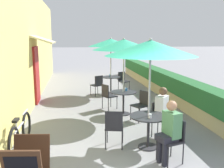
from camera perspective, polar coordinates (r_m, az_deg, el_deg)
The scene contains 21 objects.
cafe_facade_wall at distance 10.25m, azimuth -17.57°, elevation 8.26°, with size 0.98×14.34×4.20m.
planter_hedge at distance 11.00m, azimuth 11.35°, elevation 0.52°, with size 0.60×13.34×1.01m.
patio_table_near at distance 5.62m, azimuth 8.33°, elevation -9.00°, with size 0.83×0.83×0.74m.
patio_umbrella_near at distance 5.30m, azimuth 8.82°, elevation 8.10°, with size 1.93×1.93×2.42m.
cafe_chair_near_left at distance 5.11m, azimuth 13.87°, elevation -11.62°, with size 0.50×0.50×0.87m.
seated_patron_near_left at distance 4.98m, azimuth 12.95°, elevation -10.06°, with size 0.48×0.42×1.25m.
cafe_chair_near_right at distance 6.31m, azimuth 10.73°, elevation -7.18°, with size 0.57×0.57×0.87m.
seated_patron_near_right at distance 6.22m, azimuth 11.73°, elevation -5.84°, with size 0.51×0.51×1.25m.
cafe_chair_near_back at distance 5.55m, azimuth 0.49°, elevation -9.48°, with size 0.48×0.48×0.87m.
coffee_cup_near at distance 5.39m, azimuth 8.67°, elevation -7.25°, with size 0.07×0.07×0.09m.
patio_table_mid at distance 7.92m, azimuth 2.63°, elevation -3.09°, with size 0.83×0.83×0.74m.
patio_umbrella_mid at distance 7.70m, azimuth 2.73°, elevation 8.96°, with size 1.93×1.93×2.42m.
cafe_chair_mid_left at distance 8.47m, azimuth -0.97°, elevation -2.40°, with size 0.54×0.54×0.87m.
cafe_chair_mid_right at distance 7.43m, azimuth 6.73°, elevation -4.34°, with size 0.54×0.54×0.87m.
coffee_cup_mid at distance 8.01m, azimuth 3.28°, elevation -1.25°, with size 0.07×0.07×0.09m.
patio_table_far at distance 10.89m, azimuth -0.27°, elevation 0.70°, with size 0.83×0.83×0.74m.
patio_umbrella_far at distance 10.73m, azimuth -0.28°, elevation 9.43°, with size 1.93×1.93×2.42m.
cafe_chair_far_left at distance 10.41m, azimuth -3.33°, elevation 0.03°, with size 0.54×0.54×0.87m.
cafe_chair_far_right at distance 11.42m, azimuth 2.52°, elevation 0.98°, with size 0.54×0.54×0.87m.
coffee_cup_far at distance 10.94m, azimuth -0.43°, elevation 1.97°, with size 0.07×0.07×0.09m.
bicycle_leaning at distance 5.90m, azimuth -20.17°, elevation -10.57°, with size 0.17×1.71×0.78m.
Camera 1 is at (-1.01, -3.09, 2.42)m, focal length 40.00 mm.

